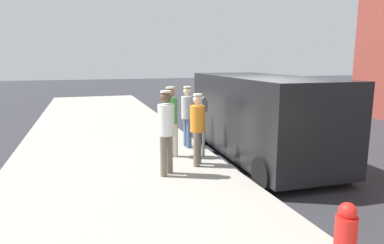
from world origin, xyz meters
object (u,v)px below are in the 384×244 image
(pedestrian_in_orange, at_px, (198,125))
(pedestrian_in_gray, at_px, (187,113))
(pedestrian_in_white, at_px, (166,127))
(fire_hydrant, at_px, (345,240))
(parked_van, at_px, (260,115))
(pedestrian_in_green, at_px, (171,117))
(parking_meter_near, at_px, (204,116))

(pedestrian_in_orange, distance_m, pedestrian_in_gray, 1.67)
(pedestrian_in_orange, relative_size, pedestrian_in_white, 0.93)
(fire_hydrant, bearing_deg, parked_van, -108.19)
(pedestrian_in_green, xyz_separation_m, parked_van, (-2.28, 0.38, -0.01))
(pedestrian_in_orange, bearing_deg, parked_van, -164.76)
(pedestrian_in_white, bearing_deg, pedestrian_in_orange, -152.03)
(pedestrian_in_orange, relative_size, pedestrian_in_gray, 0.98)
(fire_hydrant, bearing_deg, parking_meter_near, -91.15)
(parking_meter_near, distance_m, parked_van, 1.51)
(pedestrian_in_gray, distance_m, parked_van, 1.97)
(parking_meter_near, relative_size, pedestrian_in_gray, 0.90)
(pedestrian_in_green, xyz_separation_m, fire_hydrant, (-0.68, 5.25, -0.59))
(pedestrian_in_gray, xyz_separation_m, parked_van, (-1.61, 1.14, 0.03))
(pedestrian_in_green, bearing_deg, parked_van, 170.51)
(fire_hydrant, bearing_deg, pedestrian_in_white, -74.22)
(pedestrian_in_green, distance_m, pedestrian_in_white, 1.40)
(pedestrian_in_gray, relative_size, fire_hydrant, 1.97)
(pedestrian_in_gray, height_order, pedestrian_in_white, pedestrian_in_white)
(parking_meter_near, height_order, fire_hydrant, parking_meter_near)
(pedestrian_in_white, relative_size, fire_hydrant, 2.08)
(fire_hydrant, bearing_deg, pedestrian_in_green, -82.66)
(parking_meter_near, xyz_separation_m, pedestrian_in_white, (1.21, 1.07, 0.00))
(pedestrian_in_white, height_order, fire_hydrant, pedestrian_in_white)
(parking_meter_near, bearing_deg, pedestrian_in_gray, -84.13)
(pedestrian_in_white, bearing_deg, parked_van, -160.58)
(parked_van, bearing_deg, pedestrian_in_green, -9.49)
(parking_meter_near, relative_size, pedestrian_in_green, 0.87)
(parking_meter_near, bearing_deg, pedestrian_in_green, -18.52)
(pedestrian_in_gray, height_order, parked_van, parked_van)
(parking_meter_near, distance_m, pedestrian_in_green, 0.82)
(parking_meter_near, distance_m, fire_hydrant, 5.03)
(pedestrian_in_orange, xyz_separation_m, pedestrian_in_gray, (-0.26, -1.65, 0.03))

